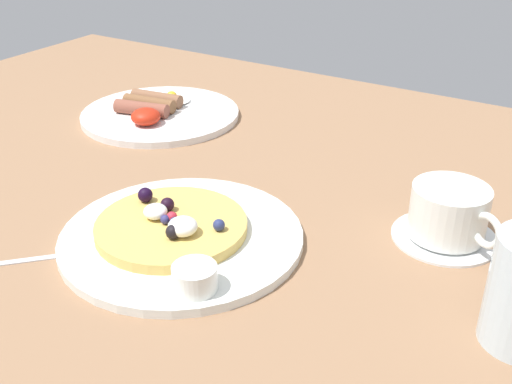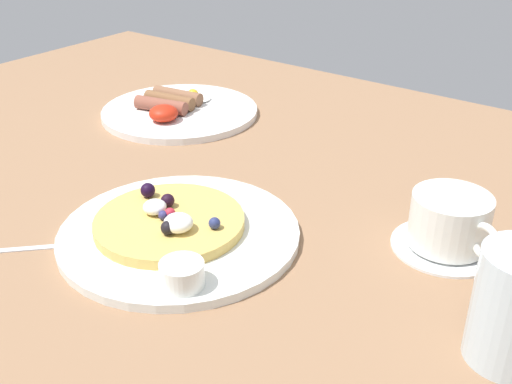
% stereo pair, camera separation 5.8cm
% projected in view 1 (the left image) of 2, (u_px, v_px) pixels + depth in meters
% --- Properties ---
extents(ground_plane, '(1.58, 1.16, 0.03)m').
position_uv_depth(ground_plane, '(219.00, 224.00, 0.77)').
color(ground_plane, '#8F6A4B').
extents(pancake_plate, '(0.28, 0.28, 0.01)m').
position_uv_depth(pancake_plate, '(179.00, 236.00, 0.71)').
color(pancake_plate, white).
rests_on(pancake_plate, ground_plane).
extents(pancake_with_berries, '(0.17, 0.17, 0.03)m').
position_uv_depth(pancake_with_berries, '(171.00, 225.00, 0.70)').
color(pancake_with_berries, '#D8B257').
rests_on(pancake_with_berries, pancake_plate).
extents(syrup_ramekin, '(0.05, 0.05, 0.03)m').
position_uv_depth(syrup_ramekin, '(195.00, 278.00, 0.60)').
color(syrup_ramekin, white).
rests_on(syrup_ramekin, pancake_plate).
extents(breakfast_plate, '(0.27, 0.27, 0.01)m').
position_uv_depth(breakfast_plate, '(160.00, 114.00, 1.05)').
color(breakfast_plate, white).
rests_on(breakfast_plate, ground_plane).
extents(fried_breakfast, '(0.11, 0.16, 0.03)m').
position_uv_depth(fried_breakfast, '(152.00, 106.00, 1.04)').
color(fried_breakfast, brown).
rests_on(fried_breakfast, breakfast_plate).
extents(coffee_saucer, '(0.12, 0.12, 0.01)m').
position_uv_depth(coffee_saucer, '(444.00, 236.00, 0.71)').
color(coffee_saucer, white).
rests_on(coffee_saucer, ground_plane).
extents(coffee_cup, '(0.11, 0.09, 0.06)m').
position_uv_depth(coffee_cup, '(450.00, 211.00, 0.69)').
color(coffee_cup, white).
rests_on(coffee_cup, coffee_saucer).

